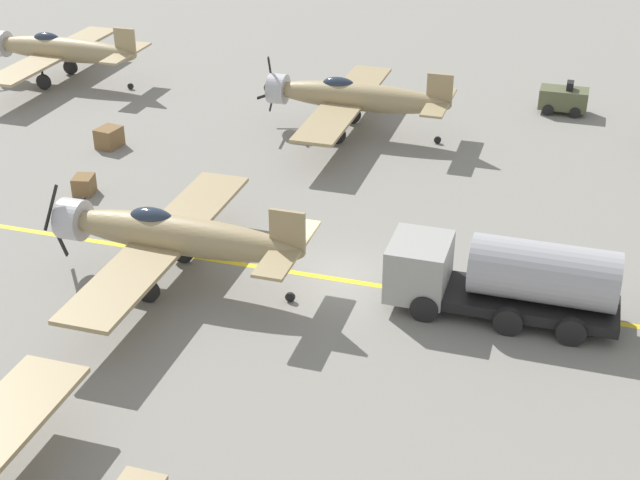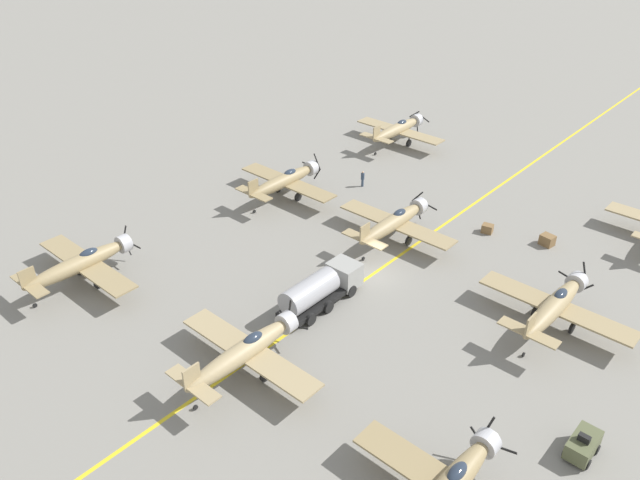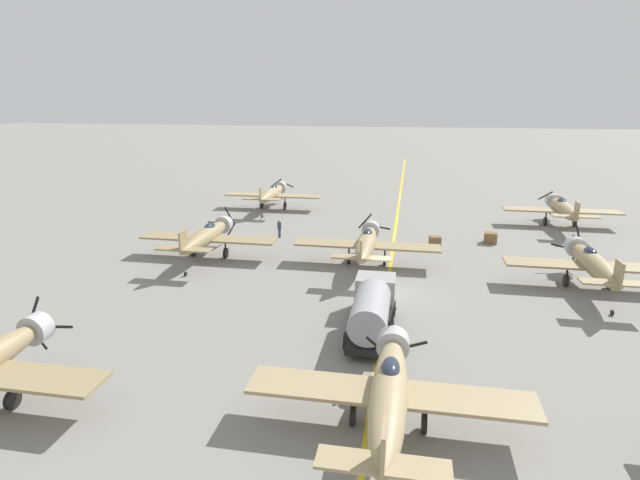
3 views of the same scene
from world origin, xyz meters
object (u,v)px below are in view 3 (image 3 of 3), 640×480
(supply_crate_mid_lane, at_px, (491,238))
(airplane_far_left, at_px, (272,193))
(airplane_mid_right, at_px, (592,263))
(airplane_near_center, at_px, (389,391))
(airplane_mid_left, at_px, (207,236))
(ground_crew_walking, at_px, (279,228))
(supply_crate_by_tanker, at_px, (435,241))
(airplane_mid_center, at_px, (367,243))
(fuel_tanker, at_px, (372,308))
(airplane_far_right, at_px, (563,209))

(supply_crate_mid_lane, bearing_deg, airplane_far_left, 156.69)
(airplane_mid_right, height_order, airplane_near_center, airplane_near_center)
(airplane_mid_left, relative_size, ground_crew_walking, 6.64)
(airplane_mid_left, distance_m, airplane_far_left, 19.87)
(ground_crew_walking, distance_m, supply_crate_by_tanker, 15.20)
(airplane_far_left, bearing_deg, supply_crate_by_tanker, -43.09)
(airplane_mid_center, height_order, supply_crate_mid_lane, airplane_mid_center)
(airplane_mid_left, bearing_deg, airplane_mid_center, 10.31)
(fuel_tanker, bearing_deg, ground_crew_walking, 119.40)
(airplane_near_center, relative_size, airplane_far_left, 1.00)
(airplane_far_left, bearing_deg, airplane_far_right, -15.58)
(airplane_mid_center, xyz_separation_m, airplane_far_right, (19.54, 16.68, 0.00))
(airplane_far_right, bearing_deg, airplane_mid_right, -89.07)
(airplane_near_center, bearing_deg, supply_crate_by_tanker, 93.06)
(supply_crate_by_tanker, xyz_separation_m, supply_crate_mid_lane, (5.28, 1.63, 0.09))
(airplane_mid_center, height_order, airplane_mid_right, airplane_mid_right)
(airplane_far_left, bearing_deg, fuel_tanker, -75.44)
(airplane_far_left, height_order, ground_crew_walking, airplane_far_left)
(airplane_mid_right, bearing_deg, airplane_mid_left, -178.23)
(airplane_mid_center, height_order, ground_crew_walking, airplane_mid_center)
(airplane_far_right, xyz_separation_m, airplane_far_left, (-32.96, 2.78, 0.00))
(airplane_far_right, bearing_deg, airplane_near_center, -103.79)
(airplane_far_left, height_order, supply_crate_mid_lane, airplane_far_left)
(airplane_mid_right, bearing_deg, ground_crew_walking, 165.30)
(ground_crew_walking, distance_m, supply_crate_mid_lane, 20.54)
(airplane_mid_right, relative_size, ground_crew_walking, 6.64)
(ground_crew_walking, bearing_deg, airplane_mid_center, -37.44)
(airplane_far_right, height_order, airplane_mid_left, same)
(airplane_far_right, relative_size, airplane_mid_left, 1.00)
(airplane_mid_left, height_order, airplane_near_center, airplane_near_center)
(airplane_mid_right, bearing_deg, airplane_mid_center, 177.38)
(airplane_far_right, distance_m, supply_crate_mid_lane, 11.55)
(airplane_near_center, distance_m, supply_crate_by_tanker, 28.73)
(airplane_mid_center, xyz_separation_m, supply_crate_mid_lane, (11.16, 8.88, -1.50))
(fuel_tanker, bearing_deg, supply_crate_mid_lane, 64.79)
(airplane_far_left, bearing_deg, supply_crate_mid_lane, -34.06)
(fuel_tanker, distance_m, supply_crate_by_tanker, 19.66)
(airplane_far_right, distance_m, airplane_mid_right, 19.25)
(airplane_mid_right, distance_m, ground_crew_walking, 27.51)
(airplane_mid_center, distance_m, supply_crate_mid_lane, 14.34)
(airplane_mid_right, height_order, airplane_far_left, airplane_mid_right)
(airplane_far_right, height_order, airplane_far_left, same)
(airplane_mid_center, relative_size, airplane_mid_left, 1.00)
(airplane_far_right, relative_size, airplane_near_center, 1.00)
(airplane_mid_center, relative_size, fuel_tanker, 1.50)
(airplane_far_right, distance_m, airplane_near_center, 41.48)
(airplane_mid_right, xyz_separation_m, fuel_tanker, (-15.12, -9.53, -0.50))
(fuel_tanker, bearing_deg, airplane_far_right, 57.55)
(airplane_mid_right, relative_size, supply_crate_by_tanker, 11.86)
(airplane_mid_left, xyz_separation_m, supply_crate_by_tanker, (19.64, 7.65, -1.59))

